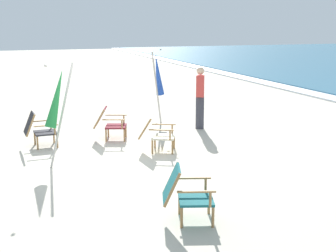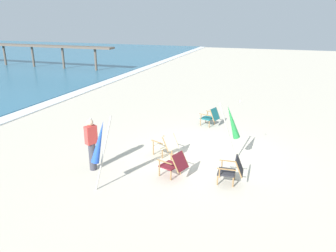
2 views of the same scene
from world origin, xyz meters
TOP-DOWN VIEW (x-y plane):
  - ground_plane at (0.00, 0.00)m, footprint 80.00×80.00m
  - beach_chair_mid_center at (-0.52, 1.27)m, footprint 0.84×0.94m
  - beach_chair_back_left at (-1.88, 0.54)m, footprint 0.79×0.90m
  - beach_chair_front_right at (-1.71, -1.11)m, footprint 0.62×0.73m
  - beach_chair_front_left at (3.13, 0.52)m, footprint 0.76×0.85m
  - umbrella_furled_green at (-0.21, -0.83)m, footprint 0.60×0.71m
  - umbrella_furled_blue at (-3.17, 2.20)m, footprint 0.56×0.54m
  - person_near_chairs at (-2.23, 3.06)m, footprint 0.39×0.33m
  - pier_distant at (14.33, 19.33)m, footprint 0.90×16.25m

SIDE VIEW (x-z plane):
  - ground_plane at x=0.00m, z-range 0.00..0.00m
  - beach_chair_mid_center at x=-0.52m, z-range 0.03..0.81m
  - beach_chair_back_left at x=-1.88m, z-range 0.03..0.81m
  - beach_chair_front_left at x=3.13m, z-range 0.03..0.83m
  - beach_chair_front_right at x=-1.71m, z-range 0.03..0.83m
  - person_near_chairs at x=-2.23m, z-range 0.02..1.65m
  - umbrella_furled_green at x=-0.21m, z-range 0.31..2.32m
  - umbrella_furled_blue at x=-3.17m, z-range 0.32..2.38m
  - pier_distant at x=14.33m, z-range 0.81..2.89m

